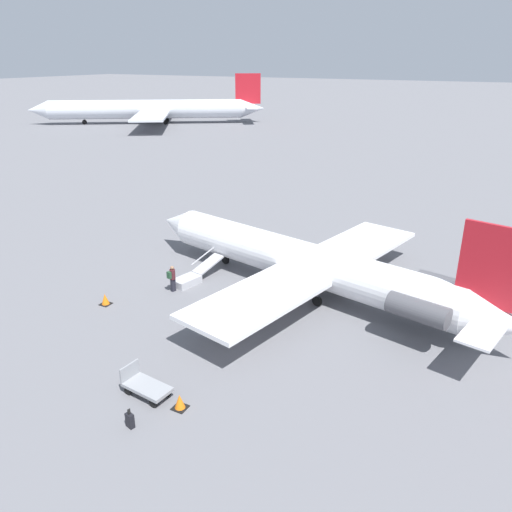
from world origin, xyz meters
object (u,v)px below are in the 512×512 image
object	(u,v)px
passenger	(172,277)
suitcase	(130,420)
airplane_taxiing_distant	(151,109)
boarding_stairs	(191,277)
airplane_main	(313,264)
luggage_cart	(145,386)

from	to	relation	value
passenger	suitcase	xyz separation A→B (m)	(-6.09, 10.99, -0.67)
airplane_taxiing_distant	suitcase	size ratio (longest dim) A/B	51.69
airplane_taxiing_distant	boarding_stairs	xyz separation A→B (m)	(-55.89, 64.82, -2.73)
boarding_stairs	suitcase	world-z (taller)	boarding_stairs
airplane_main	passenger	xyz separation A→B (m)	(7.99, 3.84, -1.02)
airplane_taxiing_distant	suitcase	bearing A→B (deg)	95.48
passenger	luggage_cart	xyz separation A→B (m)	(-5.27, 9.04, -0.54)
airplane_taxiing_distant	luggage_cart	xyz separation A→B (m)	(-60.88, 75.49, -2.64)
boarding_stairs	passenger	world-z (taller)	passenger
passenger	suitcase	world-z (taller)	passenger
airplane_main	passenger	distance (m)	8.92
airplane_main	luggage_cart	bearing A→B (deg)	90.55
airplane_taxiing_distant	airplane_main	bearing A→B (deg)	102.38
airplane_taxiing_distant	passenger	xyz separation A→B (m)	(-55.61, 66.44, -2.10)
suitcase	airplane_taxiing_distant	bearing A→B (deg)	-51.45
suitcase	passenger	bearing A→B (deg)	-60.99
boarding_stairs	passenger	size ratio (longest dim) A/B	2.38
airplane_main	boarding_stairs	distance (m)	8.19
suitcase	luggage_cart	bearing A→B (deg)	-67.06
luggage_cart	passenger	bearing A→B (deg)	-53.86
suitcase	airplane_main	bearing A→B (deg)	-97.29
luggage_cart	airplane_taxiing_distant	bearing A→B (deg)	-45.21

